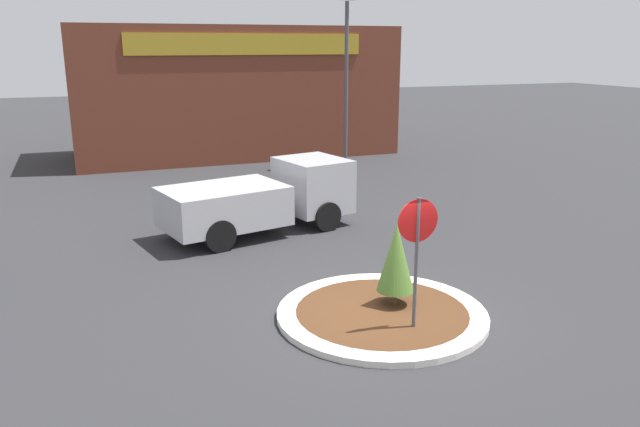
{
  "coord_description": "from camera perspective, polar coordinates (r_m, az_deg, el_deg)",
  "views": [
    {
      "loc": [
        -5.23,
        -10.1,
        5.18
      ],
      "look_at": [
        -0.22,
        2.79,
        1.42
      ],
      "focal_mm": 35.0,
      "sensor_mm": 36.0,
      "label": 1
    }
  ],
  "objects": [
    {
      "name": "utility_truck",
      "position": [
        17.72,
        -5.22,
        1.46
      ],
      "size": [
        5.72,
        3.21,
        1.93
      ],
      "rotation": [
        0.0,
        0.0,
        0.22
      ],
      "color": "#B2B2B7",
      "rests_on": "ground_plane"
    },
    {
      "name": "island_shrub",
      "position": [
        12.42,
        6.97,
        -4.02
      ],
      "size": [
        0.74,
        0.74,
        1.68
      ],
      "color": "brown",
      "rests_on": "traffic_island"
    },
    {
      "name": "storefront_building",
      "position": [
        30.82,
        -7.92,
        11.02
      ],
      "size": [
        14.8,
        6.07,
        6.0
      ],
      "color": "brown",
      "rests_on": "ground_plane"
    },
    {
      "name": "light_pole",
      "position": [
        26.62,
        2.42,
        12.93
      ],
      "size": [
        0.7,
        0.3,
        7.12
      ],
      "color": "#4C4C51",
      "rests_on": "ground_plane"
    },
    {
      "name": "stop_sign",
      "position": [
        11.26,
        8.87,
        -2.37
      ],
      "size": [
        0.79,
        0.07,
        2.59
      ],
      "color": "#4C4C51",
      "rests_on": "ground_plane"
    },
    {
      "name": "traffic_island",
      "position": [
        12.47,
        5.66,
        -9.1
      ],
      "size": [
        4.13,
        4.13,
        0.13
      ],
      "color": "silver",
      "rests_on": "ground_plane"
    },
    {
      "name": "ground_plane",
      "position": [
        12.5,
        5.65,
        -9.37
      ],
      "size": [
        120.0,
        120.0,
        0.0
      ],
      "primitive_type": "plane",
      "color": "#2D2D30"
    }
  ]
}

